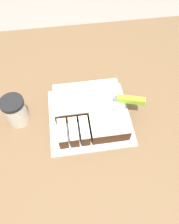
% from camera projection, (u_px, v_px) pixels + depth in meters
% --- Properties ---
extents(ground_plane, '(8.00, 8.00, 0.00)m').
position_uv_depth(ground_plane, '(79.00, 178.00, 1.66)').
color(ground_plane, '#9E9384').
extents(countertop, '(1.40, 1.10, 0.93)m').
position_uv_depth(countertop, '(75.00, 154.00, 1.27)').
color(countertop, brown).
rests_on(countertop, ground_plane).
extents(cake_board, '(0.31, 0.30, 0.01)m').
position_uv_depth(cake_board, '(90.00, 117.00, 0.86)').
color(cake_board, silver).
rests_on(cake_board, countertop).
extents(cake, '(0.26, 0.25, 0.06)m').
position_uv_depth(cake, '(90.00, 111.00, 0.83)').
color(cake, '#472814').
rests_on(cake, cake_board).
extents(knife, '(0.32, 0.12, 0.02)m').
position_uv_depth(knife, '(121.00, 99.00, 0.82)').
color(knife, silver).
rests_on(knife, cake).
extents(coffee_cup, '(0.09, 0.09, 0.12)m').
position_uv_depth(coffee_cup, '(16.00, 111.00, 0.80)').
color(coffee_cup, beige).
rests_on(coffee_cup, countertop).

